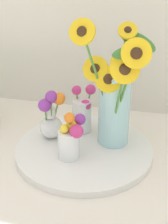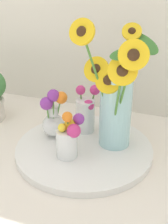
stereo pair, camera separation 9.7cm
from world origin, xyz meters
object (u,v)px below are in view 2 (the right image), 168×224
object	(u,v)px
mason_jar_sunflowers	(116,99)
vase_small_center	(69,137)
vase_bulb_right	(53,116)
vase_small_back	(86,112)
serving_tray	(84,149)

from	to	relation	value
mason_jar_sunflowers	vase_small_center	xyz separation A→B (m)	(-0.12, -0.11, -0.10)
vase_small_center	mason_jar_sunflowers	bearing A→B (deg)	44.06
vase_small_center	vase_bulb_right	world-z (taller)	vase_bulb_right
mason_jar_sunflowers	vase_small_center	bearing A→B (deg)	-135.94
mason_jar_sunflowers	vase_small_center	distance (m)	0.19
vase_small_center	vase_small_back	distance (m)	0.17
vase_small_center	vase_bulb_right	xyz separation A→B (m)	(-0.09, 0.10, 0.01)
vase_bulb_right	vase_small_center	bearing A→B (deg)	-45.33
serving_tray	mason_jar_sunflowers	world-z (taller)	mason_jar_sunflowers
serving_tray	vase_small_back	size ratio (longest dim) A/B	2.71
vase_bulb_right	mason_jar_sunflowers	bearing A→B (deg)	4.49
mason_jar_sunflowers	vase_small_center	size ratio (longest dim) A/B	2.74
serving_tray	mason_jar_sunflowers	size ratio (longest dim) A/B	1.07
serving_tray	vase_small_center	world-z (taller)	vase_small_center
serving_tray	vase_small_back	xyz separation A→B (m)	(-0.03, 0.10, 0.09)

